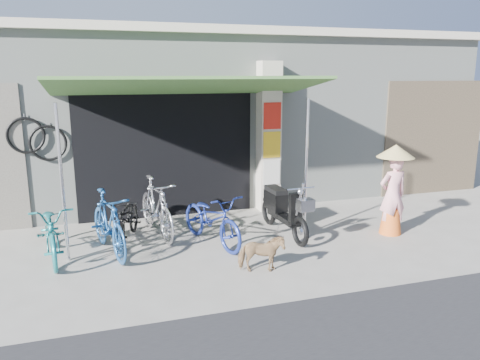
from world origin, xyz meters
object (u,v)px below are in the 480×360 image
object	(u,v)px
bike_silver	(156,207)
bike_navy	(212,218)
bike_black	(127,219)
street_dog	(261,254)
moped	(283,209)
bike_blue	(109,223)
bike_teal	(52,231)
nun	(393,190)

from	to	relation	value
bike_silver	bike_navy	bearing A→B (deg)	-50.20
bike_black	bike_navy	bearing A→B (deg)	-4.29
bike_black	bike_silver	xyz separation A→B (m)	(0.51, 0.18, 0.11)
bike_navy	street_dog	size ratio (longest dim) A/B	2.56
moped	bike_black	bearing A→B (deg)	167.81
bike_navy	bike_blue	bearing A→B (deg)	159.57
bike_navy	moped	distance (m)	1.30
bike_black	street_dog	xyz separation A→B (m)	(1.71, -1.81, -0.13)
bike_silver	street_dog	distance (m)	2.34
bike_blue	bike_silver	distance (m)	1.03
bike_blue	bike_teal	bearing A→B (deg)	162.48
street_dog	moped	world-z (taller)	moped
bike_black	nun	xyz separation A→B (m)	(4.45, -0.94, 0.40)
bike_teal	nun	size ratio (longest dim) A/B	1.07
bike_teal	bike_silver	world-z (taller)	bike_silver
bike_blue	nun	xyz separation A→B (m)	(4.76, -0.49, 0.30)
bike_teal	moped	size ratio (longest dim) A/B	0.98
bike_blue	bike_black	xyz separation A→B (m)	(0.31, 0.45, -0.09)
bike_navy	bike_black	bearing A→B (deg)	140.62
moped	nun	distance (m)	1.94
bike_blue	bike_navy	bearing A→B (deg)	-15.97
bike_teal	bike_blue	bearing A→B (deg)	-10.88
bike_blue	street_dog	bearing A→B (deg)	-47.92
bike_silver	bike_black	bearing A→B (deg)	-170.76
nun	bike_teal	bearing A→B (deg)	-5.77
bike_blue	bike_black	distance (m)	0.55
bike_navy	street_dog	bearing A→B (deg)	-91.86
bike_blue	bike_navy	xyz separation A→B (m)	(1.63, -0.06, -0.06)
bike_silver	bike_blue	bearing A→B (deg)	-152.60
bike_blue	nun	world-z (taller)	nun
bike_navy	street_dog	world-z (taller)	bike_navy
bike_navy	moped	world-z (taller)	moped
nun	bike_blue	bearing A→B (deg)	-6.12
bike_teal	bike_navy	size ratio (longest dim) A/B	1.02
bike_blue	bike_navy	distance (m)	1.63
bike_silver	nun	world-z (taller)	nun
bike_silver	moped	bearing A→B (deg)	-25.35
bike_black	street_dog	size ratio (longest dim) A/B	2.35
street_dog	bike_navy	bearing A→B (deg)	30.62
bike_teal	bike_blue	size ratio (longest dim) A/B	1.03
street_dog	nun	world-z (taller)	nun
bike_teal	bike_navy	xyz separation A→B (m)	(2.46, -0.11, -0.01)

